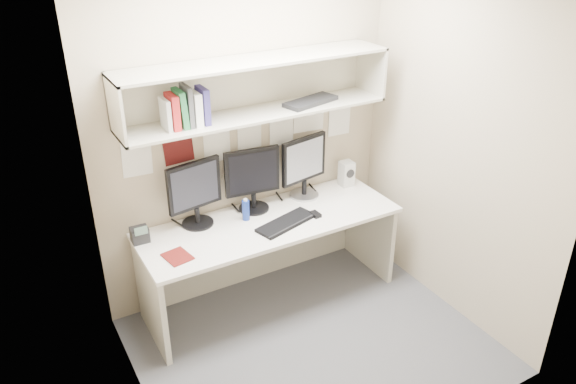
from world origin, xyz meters
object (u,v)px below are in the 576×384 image
desk (270,260)px  maroon_notebook (177,257)px  monitor_center (252,177)px  monitor_left (195,191)px  speaker (346,174)px  monitor_right (304,165)px  desk_phone (140,235)px  keyboard (286,223)px

desk → maroon_notebook: (-0.78, -0.14, 0.37)m
desk → monitor_center: 0.67m
monitor_left → speaker: 1.35m
monitor_center → monitor_right: bearing=7.0°
speaker → desk_phone: (-1.79, -0.02, -0.05)m
monitor_center → monitor_right: (0.46, -0.00, 0.00)m
keyboard → desk_phone: desk_phone is taller
monitor_center → maroon_notebook: 0.88m
maroon_notebook → speaker: bearing=1.5°
monitor_center → monitor_right: size_ratio=0.99×
desk → monitor_center: (-0.03, 0.22, 0.64)m
keyboard → monitor_left: bearing=133.5°
speaker → desk_phone: 1.79m
monitor_right → keyboard: 0.56m
monitor_right → speaker: monitor_right is taller
maroon_notebook → desk_phone: 0.36m
monitor_center → monitor_left: bearing=-173.0°
monitor_right → maroon_notebook: size_ratio=2.61×
maroon_notebook → monitor_left: bearing=41.0°
monitor_right → speaker: bearing=-13.4°
keyboard → desk_phone: 1.06m
speaker → maroon_notebook: 1.67m
monitor_left → monitor_right: 0.93m
desk → speaker: (0.85, 0.20, 0.47)m
monitor_left → maroon_notebook: bearing=-138.6°
speaker → desk_phone: bearing=-177.3°
monitor_right → keyboard: bearing=-147.8°
monitor_left → desk_phone: 0.49m
monitor_left → keyboard: 0.71m
speaker → monitor_left: bearing=-178.7°
monitor_center → keyboard: size_ratio=1.04×
desk_phone → monitor_left: bearing=6.5°
monitor_center → maroon_notebook: bearing=-147.5°
desk → keyboard: keyboard is taller
monitor_left → speaker: bearing=-10.7°
monitor_right → maroon_notebook: monitor_right is taller
maroon_notebook → desk: bearing=-0.2°
desk → keyboard: bearing=-57.0°
monitor_center → maroon_notebook: monitor_center is taller
desk_phone → keyboard: bearing=-14.9°
monitor_right → speaker: size_ratio=2.36×
monitor_left → maroon_notebook: 0.53m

